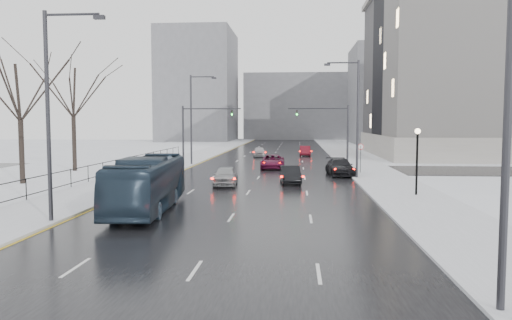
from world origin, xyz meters
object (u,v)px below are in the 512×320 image
(tree_park_d, at_px, (23,185))
(streetlight_l_far, at_px, (193,115))
(sedan_center_near, at_px, (226,176))
(sedan_right_cross, at_px, (273,162))
(sedan_center_far, at_px, (259,152))
(lamppost_r_mid, at_px, (417,152))
(sedan_right_near, at_px, (290,175))
(tree_park_e, at_px, (75,172))
(bus, at_px, (148,184))
(sedan_right_far, at_px, (340,167))
(streetlight_r_mid, at_px, (355,113))
(sedan_right_distant, at_px, (305,151))
(mast_signal_right, at_px, (337,129))
(streetlight_r_near, at_px, (499,91))
(mast_signal_left, at_px, (193,129))
(no_uturn_sign, at_px, (361,150))
(streetlight_l_near, at_px, (52,106))

(tree_park_d, distance_m, streetlight_l_far, 21.17)
(streetlight_l_far, xyz_separation_m, sedan_center_near, (6.09, -17.37, -4.84))
(sedan_right_cross, distance_m, sedan_center_far, 17.45)
(lamppost_r_mid, height_order, sedan_center_near, lamppost_r_mid)
(sedan_right_near, distance_m, sedan_right_cross, 12.55)
(tree_park_e, xyz_separation_m, bus, (13.40, -20.26, 1.50))
(tree_park_e, distance_m, sedan_right_far, 25.45)
(streetlight_r_mid, bearing_deg, sedan_center_near, -152.35)
(streetlight_r_mid, distance_m, sedan_right_cross, 12.32)
(sedan_right_distant, bearing_deg, mast_signal_right, -83.03)
(streetlight_r_near, bearing_deg, mast_signal_left, 112.18)
(tree_park_d, relative_size, lamppost_r_mid, 2.92)
(tree_park_d, bearing_deg, streetlight_r_mid, 13.01)
(no_uturn_sign, height_order, sedan_right_distant, no_uturn_sign)
(sedan_right_far, bearing_deg, streetlight_l_far, 142.93)
(streetlight_l_near, distance_m, sedan_right_distant, 50.31)
(sedan_center_far, bearing_deg, lamppost_r_mid, -75.79)
(sedan_center_near, bearing_deg, streetlight_l_near, -116.22)
(streetlight_r_mid, bearing_deg, streetlight_l_far, 143.70)
(streetlight_r_near, distance_m, sedan_right_near, 27.21)
(mast_signal_left, bearing_deg, mast_signal_right, 0.00)
(tree_park_e, bearing_deg, sedan_center_near, -30.16)
(streetlight_r_near, height_order, sedan_right_cross, streetlight_r_near)
(lamppost_r_mid, relative_size, mast_signal_right, 0.66)
(tree_park_e, distance_m, sedan_center_near, 18.66)
(lamppost_r_mid, relative_size, sedan_center_far, 1.03)
(streetlight_r_mid, bearing_deg, tree_park_d, -166.99)
(tree_park_d, bearing_deg, tree_park_e, 92.29)
(lamppost_r_mid, bearing_deg, bus, -158.38)
(streetlight_l_far, distance_m, mast_signal_right, 16.07)
(streetlight_l_near, bearing_deg, streetlight_r_near, -31.48)
(streetlight_l_far, height_order, sedan_right_cross, streetlight_l_far)
(streetlight_l_far, distance_m, sedan_right_near, 19.83)
(tree_park_d, xyz_separation_m, sedan_center_far, (15.96, 31.86, 0.75))
(streetlight_l_far, height_order, lamppost_r_mid, streetlight_l_far)
(streetlight_r_near, relative_size, sedan_center_near, 2.32)
(sedan_right_distant, bearing_deg, sedan_right_far, -84.94)
(sedan_right_cross, bearing_deg, sedan_right_far, -44.31)
(sedan_right_cross, relative_size, sedan_right_distant, 1.21)
(streetlight_r_mid, bearing_deg, mast_signal_left, 152.69)
(tree_park_d, relative_size, streetlight_l_far, 1.25)
(sedan_right_near, xyz_separation_m, sedan_center_far, (-4.65, 29.63, 0.02))
(streetlight_r_mid, distance_m, sedan_center_near, 12.54)
(sedan_right_cross, height_order, sedan_right_far, sedan_right_far)
(streetlight_l_far, height_order, sedan_right_far, streetlight_l_far)
(no_uturn_sign, bearing_deg, mast_signal_right, 115.11)
(sedan_center_near, xyz_separation_m, sedan_center_far, (0.24, 31.22, -0.03))
(streetlight_r_mid, distance_m, no_uturn_sign, 5.30)
(tree_park_d, relative_size, streetlight_r_near, 1.25)
(streetlight_r_near, distance_m, no_uturn_sign, 34.18)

